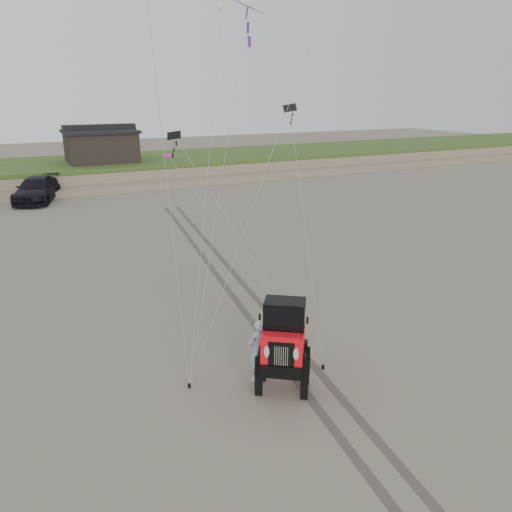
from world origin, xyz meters
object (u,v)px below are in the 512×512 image
Objects in this scene: cabin at (101,145)px; jeep at (283,357)px; man at (259,351)px; truck_c at (37,190)px.

cabin is 1.15× the size of jeep.
man is at bearing -93.93° from cabin.
truck_c is 1.10× the size of jeep.
truck_c is 3.29× the size of man.
truck_c is at bearing 133.16° from jeep.
cabin is at bearing 68.13° from truck_c.
man is (-2.54, -37.07, -2.31)m from cabin.
man is (3.73, -29.47, 0.04)m from truck_c.
man is at bearing -65.10° from truck_c.
jeep is (4.07, -30.23, 0.15)m from truck_c.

